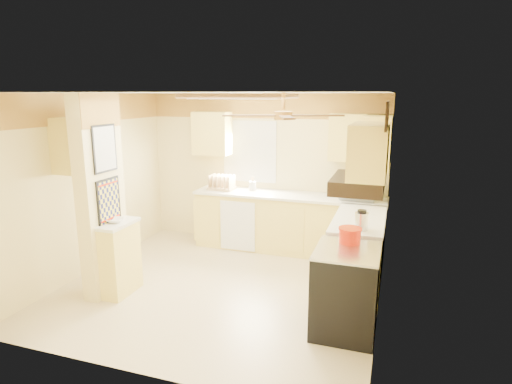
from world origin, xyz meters
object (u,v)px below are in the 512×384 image
(stove, at_px, (346,290))
(bowl, at_px, (115,220))
(kettle, at_px, (361,221))
(microwave, at_px, (359,191))
(dutch_oven, at_px, (350,235))

(stove, height_order, bowl, bowl)
(bowl, height_order, kettle, kettle)
(microwave, bearing_deg, dutch_oven, 96.29)
(stove, bearing_deg, dutch_oven, 91.54)
(microwave, relative_size, dutch_oven, 2.04)
(stove, distance_m, dutch_oven, 0.58)
(bowl, bearing_deg, microwave, 37.78)
(stove, xyz_separation_m, dutch_oven, (-0.01, 0.22, 0.54))
(kettle, bearing_deg, stove, -97.08)
(stove, distance_m, microwave, 2.21)
(stove, xyz_separation_m, kettle, (0.08, 0.63, 0.59))
(bowl, bearing_deg, stove, 0.19)
(stove, height_order, microwave, microwave)
(dutch_oven, bearing_deg, kettle, 78.35)
(stove, relative_size, microwave, 1.80)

